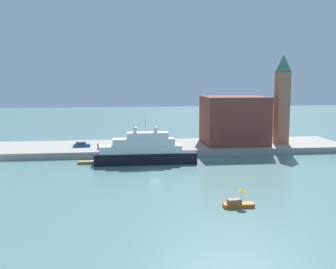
{
  "coord_description": "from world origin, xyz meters",
  "views": [
    {
      "loc": [
        -7.68,
        -86.84,
        20.15
      ],
      "look_at": [
        3.33,
        6.0,
        7.23
      ],
      "focal_mm": 44.02,
      "sensor_mm": 36.0,
      "label": 1
    }
  ],
  "objects_px": {
    "large_yacht": "(144,151)",
    "person_figure": "(98,146)",
    "harbor_building": "(234,120)",
    "parked_car": "(82,145)",
    "small_motorboat": "(238,202)",
    "work_barge": "(87,162)",
    "mooring_bollard": "(166,148)",
    "bell_tower": "(282,95)"
  },
  "relations": [
    {
      "from": "harbor_building",
      "to": "person_figure",
      "type": "distance_m",
      "value": 38.53
    },
    {
      "from": "large_yacht",
      "to": "small_motorboat",
      "type": "height_order",
      "value": "large_yacht"
    },
    {
      "from": "harbor_building",
      "to": "bell_tower",
      "type": "height_order",
      "value": "bell_tower"
    },
    {
      "from": "harbor_building",
      "to": "mooring_bollard",
      "type": "distance_m",
      "value": 22.43
    },
    {
      "from": "bell_tower",
      "to": "small_motorboat",
      "type": "bearing_deg",
      "value": -118.32
    },
    {
      "from": "work_barge",
      "to": "bell_tower",
      "type": "relative_size",
      "value": 0.18
    },
    {
      "from": "harbor_building",
      "to": "person_figure",
      "type": "xyz_separation_m",
      "value": [
        -37.7,
        -5.36,
        -5.87
      ]
    },
    {
      "from": "bell_tower",
      "to": "person_figure",
      "type": "xyz_separation_m",
      "value": [
        -51.29,
        -4.73,
        -12.82
      ]
    },
    {
      "from": "work_barge",
      "to": "person_figure",
      "type": "xyz_separation_m",
      "value": [
        2.03,
        9.88,
        2.13
      ]
    },
    {
      "from": "bell_tower",
      "to": "parked_car",
      "type": "bearing_deg",
      "value": 180.0
    },
    {
      "from": "large_yacht",
      "to": "small_motorboat",
      "type": "relative_size",
      "value": 5.0
    },
    {
      "from": "bell_tower",
      "to": "person_figure",
      "type": "distance_m",
      "value": 53.08
    },
    {
      "from": "small_motorboat",
      "to": "bell_tower",
      "type": "bearing_deg",
      "value": 61.68
    },
    {
      "from": "large_yacht",
      "to": "person_figure",
      "type": "xyz_separation_m",
      "value": [
        -11.34,
        11.48,
        -0.56
      ]
    },
    {
      "from": "harbor_building",
      "to": "parked_car",
      "type": "relative_size",
      "value": 3.82
    },
    {
      "from": "parked_car",
      "to": "harbor_building",
      "type": "bearing_deg",
      "value": 0.86
    },
    {
      "from": "work_barge",
      "to": "mooring_bollard",
      "type": "height_order",
      "value": "mooring_bollard"
    },
    {
      "from": "bell_tower",
      "to": "mooring_bollard",
      "type": "relative_size",
      "value": 36.21
    },
    {
      "from": "small_motorboat",
      "to": "parked_car",
      "type": "height_order",
      "value": "small_motorboat"
    },
    {
      "from": "harbor_building",
      "to": "mooring_bollard",
      "type": "bearing_deg",
      "value": -159.39
    },
    {
      "from": "small_motorboat",
      "to": "work_barge",
      "type": "xyz_separation_m",
      "value": [
        -25.96,
        36.15,
        -0.5
      ]
    },
    {
      "from": "bell_tower",
      "to": "parked_car",
      "type": "distance_m",
      "value": 57.4
    },
    {
      "from": "large_yacht",
      "to": "mooring_bollard",
      "type": "bearing_deg",
      "value": 56.13
    },
    {
      "from": "mooring_bollard",
      "to": "person_figure",
      "type": "bearing_deg",
      "value": 172.81
    },
    {
      "from": "small_motorboat",
      "to": "harbor_building",
      "type": "relative_size",
      "value": 0.28
    },
    {
      "from": "small_motorboat",
      "to": "parked_car",
      "type": "distance_m",
      "value": 58.25
    },
    {
      "from": "parked_car",
      "to": "mooring_bollard",
      "type": "bearing_deg",
      "value": -17.4
    },
    {
      "from": "small_motorboat",
      "to": "work_barge",
      "type": "relative_size",
      "value": 1.1
    },
    {
      "from": "large_yacht",
      "to": "parked_car",
      "type": "height_order",
      "value": "large_yacht"
    },
    {
      "from": "bell_tower",
      "to": "person_figure",
      "type": "bearing_deg",
      "value": -174.73
    },
    {
      "from": "small_motorboat",
      "to": "mooring_bollard",
      "type": "height_order",
      "value": "small_motorboat"
    },
    {
      "from": "small_motorboat",
      "to": "person_figure",
      "type": "distance_m",
      "value": 51.91
    },
    {
      "from": "large_yacht",
      "to": "harbor_building",
      "type": "distance_m",
      "value": 31.73
    },
    {
      "from": "small_motorboat",
      "to": "person_figure",
      "type": "xyz_separation_m",
      "value": [
        -23.93,
        46.03,
        1.64
      ]
    },
    {
      "from": "work_barge",
      "to": "parked_car",
      "type": "distance_m",
      "value": 14.96
    },
    {
      "from": "mooring_bollard",
      "to": "small_motorboat",
      "type": "bearing_deg",
      "value": -81.72
    },
    {
      "from": "small_motorboat",
      "to": "work_barge",
      "type": "bearing_deg",
      "value": 125.69
    },
    {
      "from": "small_motorboat",
      "to": "large_yacht",
      "type": "bearing_deg",
      "value": 110.03
    },
    {
      "from": "harbor_building",
      "to": "parked_car",
      "type": "distance_m",
      "value": 42.75
    },
    {
      "from": "large_yacht",
      "to": "bell_tower",
      "type": "xyz_separation_m",
      "value": [
        39.95,
        16.21,
        12.27
      ]
    },
    {
      "from": "small_motorboat",
      "to": "work_barge",
      "type": "height_order",
      "value": "small_motorboat"
    },
    {
      "from": "person_figure",
      "to": "mooring_bollard",
      "type": "relative_size",
      "value": 2.5
    }
  ]
}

